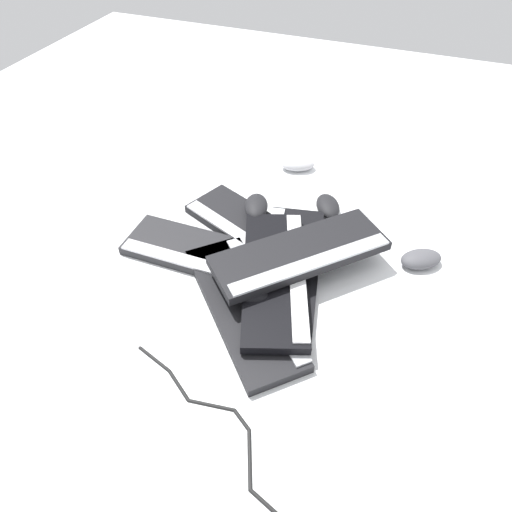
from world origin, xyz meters
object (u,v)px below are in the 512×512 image
Objects in this scene: keyboard_4 at (275,275)px; keyboard_0 at (244,305)px; mouse_0 at (298,164)px; mouse_2 at (421,259)px; mouse_3 at (246,292)px; keyboard_3 at (205,254)px; mouse_4 at (249,277)px; keyboard_5 at (301,253)px; mouse_5 at (256,206)px; keyboard_2 at (256,231)px; mouse_1 at (328,206)px; keyboard_1 at (288,265)px.

keyboard_0 is at bearing -26.16° from keyboard_4.
mouse_0 and mouse_2 have the same top height.
keyboard_3 is at bearing -38.88° from mouse_3.
mouse_4 is (0.03, -0.05, 0.01)m from keyboard_4.
mouse_2 is at bearing 122.42° from keyboard_4.
mouse_2 is at bearing 108.25° from keyboard_3.
keyboard_5 is 0.24m from mouse_5.
mouse_3 is at bearing 166.82° from keyboard_0.
keyboard_0 is 3.83× the size of mouse_3.
mouse_5 reaches higher than keyboard_2.
mouse_2 is 0.47m from mouse_3.
keyboard_1 is at bearing -34.23° from mouse_1.
keyboard_1 is at bearing 82.69° from mouse_0.
keyboard_2 is 1.11× the size of keyboard_5.
keyboard_4 is (0.07, -0.01, 0.03)m from keyboard_1.
keyboard_1 is 0.99× the size of keyboard_4.
keyboard_1 is 0.07m from keyboard_5.
mouse_1 is at bearing 107.75° from mouse_0.
keyboard_5 is at bearing 150.13° from keyboard_0.
keyboard_3 is 1.05× the size of keyboard_5.
keyboard_0 is at bearing -39.01° from mouse_1.
mouse_5 reaches higher than keyboard_4.
mouse_5 reaches higher than mouse_0.
mouse_3 is (0.42, -0.09, 0.03)m from mouse_1.
mouse_0 is 0.56m from mouse_4.
keyboard_2 is 0.16m from keyboard_3.
keyboard_5 is 3.81× the size of mouse_4.
keyboard_0 is 3.83× the size of mouse_4.
mouse_5 reaches higher than keyboard_1.
mouse_0 reaches higher than keyboard_0.
keyboard_5 reaches higher than mouse_1.
mouse_0 reaches higher than keyboard_3.
keyboard_5 reaches higher than mouse_3.
keyboard_1 is 4.19× the size of mouse_4.
keyboard_5 reaches higher than keyboard_1.
keyboard_1 is at bearing 169.58° from keyboard_4.
mouse_3 is (0.60, 0.06, 0.03)m from mouse_0.
keyboard_5 is (0.01, 0.03, 0.06)m from keyboard_1.
keyboard_5 is 0.28m from mouse_1.
mouse_3 is (0.29, -0.37, 0.03)m from mouse_2.
mouse_4 is (-0.05, -0.01, 0.00)m from mouse_3.
mouse_3 reaches higher than mouse_1.
keyboard_3 is 0.21m from keyboard_4.
keyboard_4 reaches higher than keyboard_3.
keyboard_4 is 0.06m from mouse_4.
keyboard_5 is at bearing -6.91° from mouse_2.
keyboard_1 is at bearing 160.33° from keyboard_0.
keyboard_0 is 3.83× the size of mouse_0.
keyboard_3 is 0.17m from mouse_4.
mouse_2 is (-0.30, 0.38, 0.01)m from keyboard_0.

